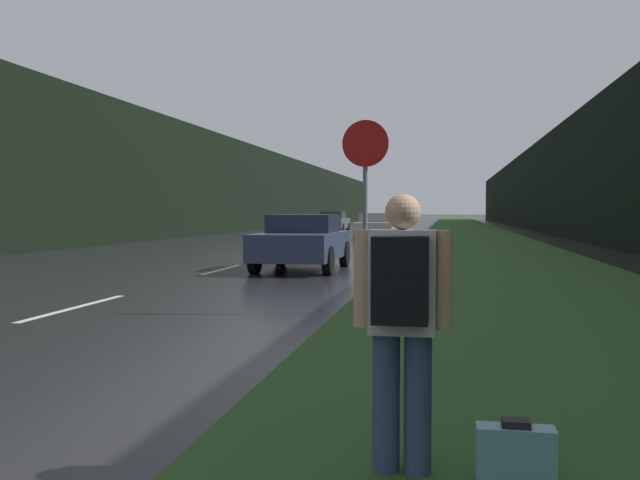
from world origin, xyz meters
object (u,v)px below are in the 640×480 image
Objects in this scene: stop_sign at (365,196)px; car_oncoming at (334,222)px; hitchhiker_with_backpack at (402,315)px; car_passing_near at (303,241)px; suitcase at (515,456)px; car_passing_far at (376,226)px.

stop_sign reaches higher than car_oncoming.
hitchhiker_with_backpack is 13.55m from car_passing_near.
stop_sign reaches higher than suitcase.
car_passing_far is at bearing 97.03° from suitcase.
suitcase is 31.53m from car_passing_far.
car_passing_near is at bearing 104.25° from hitchhiker_with_backpack.
hitchhiker_with_backpack is (0.93, -5.99, -0.81)m from stop_sign.
suitcase is at bearing 107.03° from car_passing_near.
stop_sign is 6.70× the size of suitcase.
hitchhiker_with_backpack is at bearing -81.13° from stop_sign.
car_passing_far is (0.00, 18.13, -0.02)m from car_passing_near.
hitchhiker_with_backpack is 0.98m from suitcase.
car_passing_near is at bearing 109.12° from stop_sign.
stop_sign is at bearing 104.19° from suitcase.
car_passing_near is 0.97× the size of car_oncoming.
stop_sign is 0.69× the size of car_passing_near.
car_oncoming is at bearing -69.47° from car_passing_far.
car_oncoming reaches higher than car_passing_far.
car_passing_far is at bearing -69.47° from car_oncoming.
stop_sign reaches higher than hitchhiker_with_backpack.
hitchhiker_with_backpack is at bearing 96.22° from car_passing_far.
car_oncoming is (-6.58, 36.23, -0.98)m from stop_sign.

